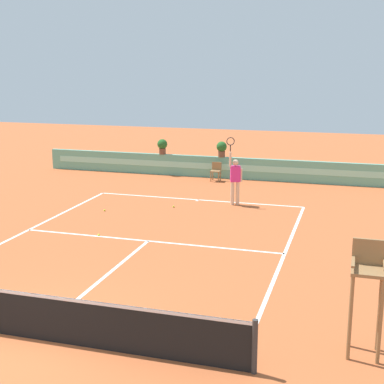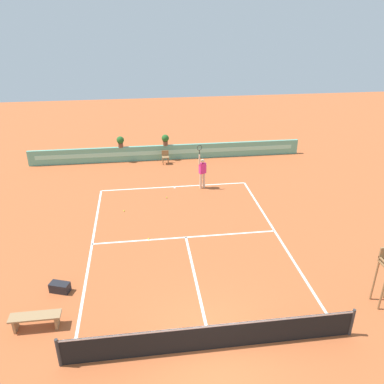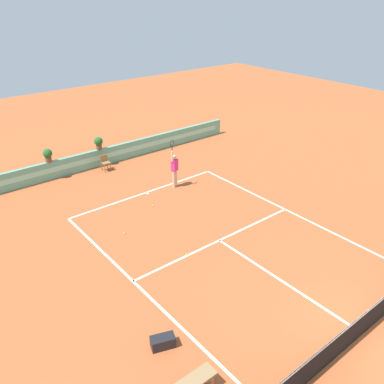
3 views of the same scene
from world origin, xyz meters
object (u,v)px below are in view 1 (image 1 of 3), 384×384
at_px(umpire_chair, 367,285).
at_px(potted_plant_centre, 222,148).
at_px(tennis_player, 235,178).
at_px(potted_plant_left, 162,146).
at_px(ball_kid_chair, 216,171).
at_px(tennis_ball_near_baseline, 105,210).
at_px(tennis_ball_by_sideline, 99,235).
at_px(tennis_ball_mid_court, 174,207).

bearing_deg(umpire_chair, potted_plant_centre, 112.78).
bearing_deg(tennis_player, potted_plant_left, 133.57).
relative_size(tennis_player, potted_plant_left, 3.57).
bearing_deg(ball_kid_chair, tennis_ball_near_baseline, -111.84).
height_order(tennis_player, potted_plant_left, tennis_player).
xyz_separation_m(tennis_player, tennis_ball_near_baseline, (-4.34, -2.27, -1.02)).
xyz_separation_m(tennis_player, potted_plant_centre, (-1.70, 4.86, 0.36)).
height_order(umpire_chair, potted_plant_left, umpire_chair).
bearing_deg(ball_kid_chair, potted_plant_centre, 84.05).
distance_m(tennis_player, potted_plant_centre, 5.16).
bearing_deg(potted_plant_centre, umpire_chair, -67.22).
distance_m(tennis_ball_near_baseline, tennis_ball_by_sideline, 3.03).
bearing_deg(tennis_ball_near_baseline, potted_plant_left, 92.26).
relative_size(tennis_ball_mid_court, tennis_ball_by_sideline, 1.00).
height_order(tennis_ball_near_baseline, potted_plant_centre, potted_plant_centre).
xyz_separation_m(ball_kid_chair, tennis_ball_by_sideline, (-1.44, -9.21, -0.44)).
height_order(tennis_ball_mid_court, potted_plant_left, potted_plant_left).
xyz_separation_m(tennis_ball_near_baseline, potted_plant_left, (-0.28, 7.13, 1.38)).
distance_m(tennis_ball_mid_court, potted_plant_left, 6.57).
bearing_deg(tennis_ball_near_baseline, ball_kid_chair, 68.16).
height_order(tennis_ball_near_baseline, tennis_ball_mid_court, same).
distance_m(ball_kid_chair, potted_plant_left, 3.08).
height_order(tennis_ball_mid_court, tennis_ball_by_sideline, same).
height_order(ball_kid_chair, tennis_player, tennis_player).
xyz_separation_m(potted_plant_left, potted_plant_centre, (2.92, 0.00, 0.00)).
bearing_deg(umpire_chair, tennis_ball_near_baseline, 138.36).
height_order(ball_kid_chair, potted_plant_left, potted_plant_left).
relative_size(tennis_ball_near_baseline, potted_plant_left, 0.09).
distance_m(tennis_ball_mid_court, potted_plant_centre, 6.08).
bearing_deg(tennis_ball_mid_court, umpire_chair, -53.77).
height_order(tennis_player, tennis_ball_by_sideline, tennis_player).
xyz_separation_m(tennis_ball_near_baseline, potted_plant_centre, (2.64, 7.13, 1.38)).
xyz_separation_m(umpire_chair, tennis_ball_by_sideline, (-7.87, 5.19, -1.31)).
bearing_deg(potted_plant_centre, tennis_ball_near_baseline, -110.32).
distance_m(tennis_ball_near_baseline, tennis_ball_mid_court, 2.55).
relative_size(ball_kid_chair, potted_plant_left, 1.17).
relative_size(tennis_ball_by_sideline, potted_plant_left, 0.09).
relative_size(tennis_ball_near_baseline, tennis_ball_mid_court, 1.00).
bearing_deg(tennis_player, ball_kid_chair, 113.28).
bearing_deg(potted_plant_centre, ball_kid_chair, -95.95).
relative_size(umpire_chair, tennis_player, 0.83).
relative_size(tennis_player, tennis_ball_by_sideline, 38.01).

